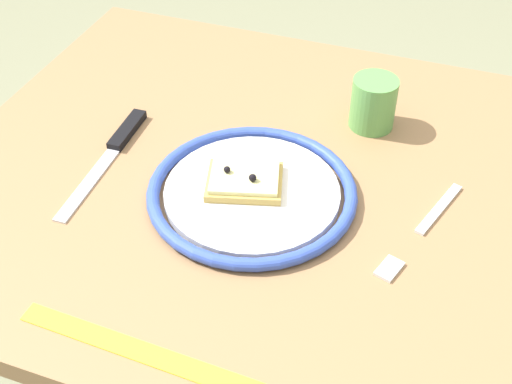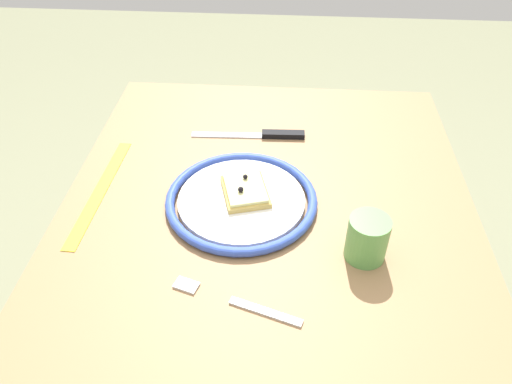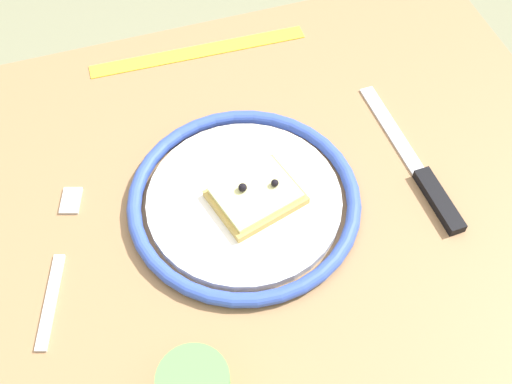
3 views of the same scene
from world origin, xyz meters
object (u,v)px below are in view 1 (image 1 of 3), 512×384
Objects in this scene: plate at (252,192)px; measuring_tape at (151,355)px; dining_table at (303,244)px; knife at (117,144)px; fork at (421,230)px; cup at (373,103)px; pizza_slice_near at (244,180)px.

plate is 0.89× the size of measuring_tape.
knife is at bearing 2.35° from dining_table.
knife is 1.22× the size of fork.
measuring_tape is (0.01, 0.26, -0.01)m from plate.
knife is at bearing 27.91° from cup.
plate reaches higher than measuring_tape.
knife is (0.20, -0.03, -0.02)m from pizza_slice_near.
pizza_slice_near is 0.38× the size of measuring_tape.
pizza_slice_near is 0.58× the size of fork.
fork is at bearing -128.09° from measuring_tape.
fork is 0.36m from measuring_tape.
pizza_slice_near is at bearing 58.76° from cup.
pizza_slice_near reaches higher than knife.
fork is at bearing 176.73° from knife.
plate reaches higher than knife.
cup is at bearing -117.87° from plate.
fork is (-0.22, -0.01, -0.01)m from plate.
pizza_slice_near is at bearing 171.69° from knife.
plate is 1.38× the size of fork.
cup is at bearing -61.46° from fork.
pizza_slice_near is at bearing -25.57° from plate.
fork is at bearing 167.11° from dining_table.
dining_table is at bearing -101.45° from measuring_tape.
dining_table is 0.14m from plate.
knife is 0.79× the size of measuring_tape.
cup is at bearing -152.09° from knife.
fork is 0.65× the size of measuring_tape.
fork is at bearing 118.54° from cup.
plate is at bearing 62.13° from cup.
pizza_slice_near is at bearing -88.45° from measuring_tape.
fork is 2.57× the size of cup.
cup is at bearing -121.24° from pizza_slice_near.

